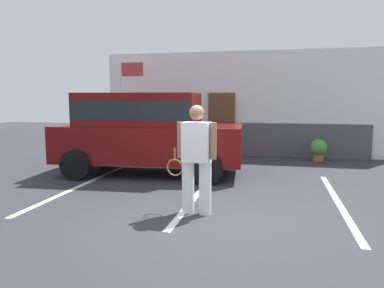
% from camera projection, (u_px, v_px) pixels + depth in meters
% --- Properties ---
extents(ground_plane, '(40.00, 40.00, 0.00)m').
position_uv_depth(ground_plane, '(204.00, 219.00, 5.81)').
color(ground_plane, '#2D2D33').
extents(parking_stripe_0, '(0.12, 4.40, 0.01)m').
position_uv_depth(parking_stripe_0, '(79.00, 186.00, 7.94)').
color(parking_stripe_0, silver).
rests_on(parking_stripe_0, ground_plane).
extents(parking_stripe_1, '(0.12, 4.40, 0.01)m').
position_uv_depth(parking_stripe_1, '(198.00, 193.00, 7.35)').
color(parking_stripe_1, silver).
rests_on(parking_stripe_1, ground_plane).
extents(parking_stripe_2, '(0.12, 4.40, 0.01)m').
position_uv_depth(parking_stripe_2, '(338.00, 202.00, 6.76)').
color(parking_stripe_2, silver).
rests_on(parking_stripe_2, ground_plane).
extents(house_frontage, '(9.62, 0.40, 3.48)m').
position_uv_depth(house_frontage, '(243.00, 107.00, 12.27)').
color(house_frontage, white).
rests_on(house_frontage, ground_plane).
extents(parked_suv, '(4.74, 2.46, 2.05)m').
position_uv_depth(parked_suv, '(146.00, 129.00, 9.15)').
color(parked_suv, '#590C0C').
rests_on(parked_suv, ground_plane).
extents(tennis_player_man, '(0.92, 0.32, 1.81)m').
position_uv_depth(tennis_player_man, '(196.00, 158.00, 5.98)').
color(tennis_player_man, white).
rests_on(tennis_player_man, ground_plane).
extents(potted_plant_by_porch, '(0.51, 0.51, 0.67)m').
position_uv_depth(potted_plant_by_porch, '(319.00, 149.00, 11.13)').
color(potted_plant_by_porch, '#9E5638').
rests_on(potted_plant_by_porch, ground_plane).
extents(flag_pole, '(0.80, 0.05, 3.14)m').
position_uv_depth(flag_pole, '(127.00, 91.00, 12.09)').
color(flag_pole, silver).
rests_on(flag_pole, ground_plane).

